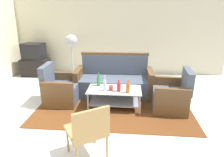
# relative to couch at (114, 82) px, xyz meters

# --- Properties ---
(ground_plane) EXTENTS (14.00, 14.00, 0.00)m
(ground_plane) POSITION_rel_couch_xyz_m (0.02, -1.33, -0.32)
(ground_plane) COLOR white
(wall_back) EXTENTS (6.52, 0.12, 2.80)m
(wall_back) POSITION_rel_couch_xyz_m (0.02, 1.73, 1.08)
(wall_back) COLOR beige
(wall_back) RESTS_ON ground
(rug) EXTENTS (3.18, 2.01, 0.01)m
(rug) POSITION_rel_couch_xyz_m (0.05, -0.61, -0.31)
(rug) COLOR brown
(rug) RESTS_ON ground
(couch) EXTENTS (1.81, 0.76, 0.96)m
(couch) POSITION_rel_couch_xyz_m (0.00, 0.00, 0.00)
(couch) COLOR #4C5666
(couch) RESTS_ON rug
(armchair_left) EXTENTS (0.71, 0.77, 0.85)m
(armchair_left) POSITION_rel_couch_xyz_m (-1.13, -0.54, -0.03)
(armchair_left) COLOR #4C5666
(armchair_left) RESTS_ON rug
(armchair_right) EXTENTS (0.75, 0.81, 0.85)m
(armchair_right) POSITION_rel_couch_xyz_m (1.22, -0.67, -0.03)
(armchair_right) COLOR #4C5666
(armchair_right) RESTS_ON rug
(coffee_table) EXTENTS (1.10, 0.60, 0.40)m
(coffee_table) POSITION_rel_couch_xyz_m (0.06, -0.67, -0.04)
(coffee_table) COLOR silver
(coffee_table) RESTS_ON rug
(bottle_orange) EXTENTS (0.07, 0.07, 0.27)m
(bottle_orange) POSITION_rel_couch_xyz_m (0.34, -0.84, 0.20)
(bottle_orange) COLOR #D85919
(bottle_orange) RESTS_ON coffee_table
(bottle_clear) EXTENTS (0.06, 0.06, 0.32)m
(bottle_clear) POSITION_rel_couch_xyz_m (-0.13, -0.75, 0.21)
(bottle_clear) COLOR silver
(bottle_clear) RESTS_ON coffee_table
(bottle_red) EXTENTS (0.08, 0.08, 0.24)m
(bottle_red) POSITION_rel_couch_xyz_m (0.15, -0.78, 0.19)
(bottle_red) COLOR red
(bottle_red) RESTS_ON coffee_table
(bottle_green) EXTENTS (0.07, 0.07, 0.29)m
(bottle_green) POSITION_rel_couch_xyz_m (-0.29, -0.51, 0.20)
(bottle_green) COLOR #2D8C38
(bottle_green) RESTS_ON coffee_table
(cup) EXTENTS (0.08, 0.08, 0.10)m
(cup) POSITION_rel_couch_xyz_m (-0.01, -0.75, 0.14)
(cup) COLOR red
(cup) RESTS_ON coffee_table
(tv_stand) EXTENTS (0.80, 0.50, 0.52)m
(tv_stand) POSITION_rel_couch_xyz_m (-2.54, 1.22, -0.06)
(tv_stand) COLOR black
(tv_stand) RESTS_ON ground
(television) EXTENTS (0.65, 0.51, 0.48)m
(television) POSITION_rel_couch_xyz_m (-2.54, 1.22, 0.44)
(television) COLOR black
(television) RESTS_ON tv_stand
(pedestal_fan) EXTENTS (0.36, 0.36, 1.27)m
(pedestal_fan) POSITION_rel_couch_xyz_m (-1.37, 1.27, 0.70)
(pedestal_fan) COLOR #2D2D33
(pedestal_fan) RESTS_ON ground
(wicker_chair) EXTENTS (0.66, 0.66, 0.84)m
(wicker_chair) POSITION_rel_couch_xyz_m (-0.16, -2.24, 0.18)
(wicker_chair) COLOR #AD844C
(wicker_chair) RESTS_ON ground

